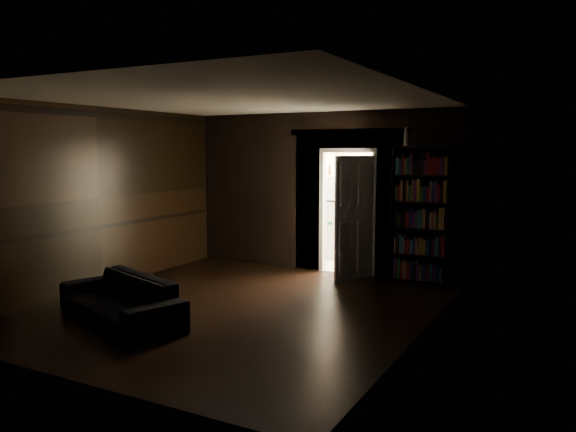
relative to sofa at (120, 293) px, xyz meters
The scene contains 9 objects.
ground 1.56m from the sofa, 53.26° to the left, with size 5.50×5.50×0.00m, color black.
room_walls 2.78m from the sofa, 68.56° to the left, with size 5.02×5.61×2.84m.
kitchen_alcove 5.34m from the sofa, 74.53° to the left, with size 2.20×1.80×2.60m.
sofa is the anchor object (origin of this frame).
bookshelf 4.71m from the sofa, 53.98° to the left, with size 0.90×0.32×2.20m, color black.
refrigerator 5.41m from the sofa, 81.38° to the left, with size 0.74×0.68×1.65m, color white.
door 4.00m from the sofa, 64.49° to the left, with size 0.85×0.05×2.05m, color white.
figurine 4.87m from the sofa, 56.04° to the left, with size 0.10×0.10×0.30m, color white.
bottles 5.44m from the sofa, 82.16° to the left, with size 0.61×0.08×0.25m, color black.
Camera 1 is at (4.12, -6.23, 2.13)m, focal length 35.00 mm.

